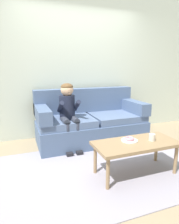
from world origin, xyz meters
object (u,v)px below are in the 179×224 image
object	(u,v)px
donut	(129,139)
mug	(152,137)
person_child	(68,110)
couch	(90,123)
coffee_table	(136,146)
toy_controller	(131,151)

from	to	relation	value
donut	mug	world-z (taller)	mug
person_child	donut	xyz separation A→B (m)	(0.52, -1.05, -0.20)
mug	donut	bearing A→B (deg)	161.77
couch	donut	bearing A→B (deg)	-87.26
person_child	coffee_table	bearing A→B (deg)	-62.47
person_child	mug	size ratio (longest dim) A/B	12.24
donut	toy_controller	distance (m)	0.78
donut	toy_controller	xyz separation A→B (m)	(0.38, 0.52, -0.44)
person_child	toy_controller	world-z (taller)	person_child
coffee_table	mug	distance (m)	0.24
couch	person_child	size ratio (longest dim) A/B	1.77
donut	toy_controller	size ratio (longest dim) A/B	0.53
couch	coffee_table	xyz separation A→B (m)	(0.12, -1.33, 0.04)
donut	toy_controller	world-z (taller)	donut
donut	couch	bearing A→B (deg)	92.74
coffee_table	couch	bearing A→B (deg)	95.12
couch	mug	xyz separation A→B (m)	(0.34, -1.35, 0.14)
couch	donut	size ratio (longest dim) A/B	16.22
couch	coffee_table	size ratio (longest dim) A/B	1.80
coffee_table	person_child	size ratio (longest dim) A/B	0.98
donut	mug	distance (m)	0.29
coffee_table	toy_controller	xyz separation A→B (m)	(0.32, 0.58, -0.36)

